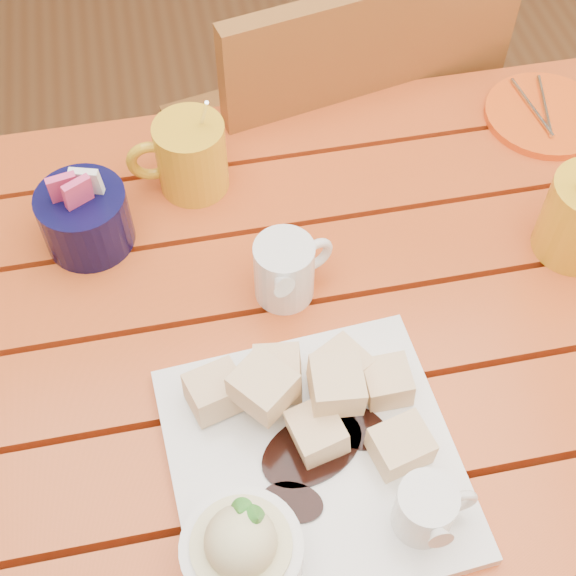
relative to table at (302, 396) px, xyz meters
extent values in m
plane|color=brown|center=(0.00, 0.00, -0.64)|extent=(5.00, 5.00, 0.00)
cube|color=#AD4416|center=(0.00, -0.23, 0.09)|extent=(1.20, 0.11, 0.03)
cube|color=#AD4416|center=(0.00, -0.11, 0.09)|extent=(1.20, 0.11, 0.03)
cube|color=#AD4416|center=(0.00, 0.00, 0.09)|extent=(1.20, 0.11, 0.03)
cube|color=#AD4416|center=(0.00, 0.11, 0.09)|extent=(1.20, 0.11, 0.03)
cube|color=#AD4416|center=(0.00, 0.23, 0.09)|extent=(1.20, 0.11, 0.03)
cube|color=#AD4416|center=(0.00, 0.34, 0.09)|extent=(1.20, 0.11, 0.03)
cube|color=#AD4416|center=(0.00, 0.36, 0.04)|extent=(1.12, 0.04, 0.08)
cylinder|color=#AD4416|center=(0.55, 0.35, -0.28)|extent=(0.06, 0.06, 0.72)
cube|color=white|center=(-0.02, -0.13, 0.12)|extent=(0.29, 0.29, 0.02)
cube|color=#DB9143|center=(-0.04, -0.04, 0.14)|extent=(0.06, 0.06, 0.04)
cube|color=#DB9143|center=(0.01, -0.08, 0.17)|extent=(0.05, 0.05, 0.04)
cube|color=#DB9143|center=(0.03, -0.05, 0.14)|extent=(0.07, 0.07, 0.04)
cube|color=#DB9143|center=(0.07, -0.08, 0.14)|extent=(0.05, 0.05, 0.04)
cube|color=#DB9143|center=(-0.10, -0.05, 0.14)|extent=(0.06, 0.06, 0.04)
cube|color=#DB9143|center=(-0.05, -0.07, 0.17)|extent=(0.07, 0.07, 0.04)
cube|color=#DB9143|center=(0.06, -0.14, 0.14)|extent=(0.06, 0.06, 0.04)
cube|color=#DB9143|center=(-0.01, -0.11, 0.14)|extent=(0.06, 0.06, 0.04)
cylinder|color=white|center=(-0.10, -0.22, 0.14)|extent=(0.11, 0.11, 0.04)
cylinder|color=beige|center=(-0.10, -0.22, 0.16)|extent=(0.09, 0.09, 0.03)
sphere|color=beige|center=(-0.10, -0.22, 0.18)|extent=(0.06, 0.06, 0.06)
cone|color=#378A2D|center=(-0.09, -0.21, 0.20)|extent=(0.03, 0.04, 0.03)
cone|color=#378A2D|center=(-0.10, -0.20, 0.20)|extent=(0.03, 0.03, 0.02)
cylinder|color=white|center=(0.07, -0.21, 0.15)|extent=(0.05, 0.05, 0.06)
cylinder|color=black|center=(0.07, -0.21, 0.18)|extent=(0.04, 0.04, 0.01)
cone|color=white|center=(0.07, -0.24, 0.17)|extent=(0.02, 0.02, 0.03)
torus|color=white|center=(0.10, -0.21, 0.15)|extent=(0.04, 0.01, 0.04)
cylinder|color=gold|center=(-0.08, 0.26, 0.16)|extent=(0.09, 0.09, 0.09)
cylinder|color=black|center=(-0.08, 0.26, 0.19)|extent=(0.07, 0.07, 0.01)
torus|color=gold|center=(-0.13, 0.26, 0.16)|extent=(0.06, 0.02, 0.06)
cylinder|color=silver|center=(-0.07, 0.27, 0.19)|extent=(0.02, 0.06, 0.12)
cylinder|color=silver|center=(0.32, 0.09, 0.19)|extent=(0.04, 0.05, 0.13)
cylinder|color=white|center=(-0.01, 0.08, 0.15)|extent=(0.07, 0.07, 0.08)
cylinder|color=white|center=(-0.01, 0.08, 0.18)|extent=(0.05, 0.05, 0.01)
cone|color=white|center=(-0.01, 0.04, 0.17)|extent=(0.03, 0.03, 0.03)
torus|color=white|center=(0.03, 0.08, 0.15)|extent=(0.05, 0.03, 0.05)
cylinder|color=black|center=(-0.21, 0.20, 0.15)|extent=(0.10, 0.10, 0.08)
cube|color=#DD3C72|center=(-0.23, 0.20, 0.20)|extent=(0.03, 0.02, 0.05)
cube|color=white|center=(-0.20, 0.20, 0.20)|extent=(0.04, 0.02, 0.05)
cube|color=#DD3C72|center=(-0.21, 0.19, 0.20)|extent=(0.04, 0.03, 0.05)
cylinder|color=#F05214|center=(0.39, 0.29, 0.11)|extent=(0.16, 0.16, 0.01)
cylinder|color=silver|center=(0.37, 0.30, 0.12)|extent=(0.02, 0.12, 0.01)
cylinder|color=silver|center=(0.39, 0.30, 0.12)|extent=(0.03, 0.11, 0.01)
cube|color=brown|center=(0.14, 0.59, -0.20)|extent=(0.51, 0.51, 0.03)
cylinder|color=brown|center=(0.28, 0.80, -0.43)|extent=(0.04, 0.04, 0.43)
cylinder|color=brown|center=(-0.08, 0.73, -0.43)|extent=(0.04, 0.04, 0.43)
cylinder|color=brown|center=(0.35, 0.45, -0.43)|extent=(0.04, 0.04, 0.43)
cylinder|color=brown|center=(0.00, 0.37, -0.43)|extent=(0.04, 0.04, 0.43)
cube|color=brown|center=(0.18, 0.40, 0.04)|extent=(0.42, 0.12, 0.45)
camera|label=1|loc=(-0.10, -0.44, 0.85)|focal=50.00mm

